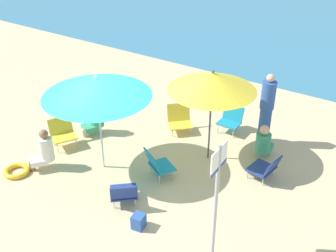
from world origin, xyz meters
name	(u,v)px	position (x,y,z in m)	size (l,w,h in m)	color
ground_plane	(114,170)	(0.00, 0.00, 0.00)	(40.00, 40.00, 0.00)	#CCB789
sea_water	(312,17)	(0.00, 13.89, 0.00)	(40.00, 16.00, 0.01)	teal
umbrella_teal	(97,87)	(-0.27, -0.02, 1.90)	(2.18, 2.18, 2.15)	silver
umbrella_yellow	(212,82)	(1.45, 1.53, 1.86)	(1.84, 1.84, 2.11)	#4C4C51
beach_chair_a	(157,164)	(0.93, 0.30, 0.35)	(0.70, 0.70, 0.67)	teal
beach_chair_b	(124,193)	(0.87, -0.74, 0.28)	(0.76, 0.77, 0.57)	navy
beach_chair_c	(231,119)	(1.34, 2.86, 0.34)	(0.52, 0.49, 0.63)	teal
beach_chair_d	(62,132)	(-1.64, 0.14, 0.35)	(0.72, 0.73, 0.65)	gold
beach_chair_e	(266,168)	(2.81, 1.49, 0.28)	(0.61, 0.62, 0.55)	navy
beach_chair_f	(179,119)	(0.26, 2.21, 0.32)	(0.78, 0.78, 0.65)	gold
person_a	(95,118)	(-1.36, 0.95, 0.43)	(0.47, 0.56, 0.90)	#389970
person_b	(264,142)	(2.46, 2.17, 0.42)	(0.35, 0.56, 0.86)	#389970
person_c	(266,110)	(2.23, 2.77, 0.89)	(0.32, 0.32, 1.76)	#2D519E
person_d	(44,150)	(-1.28, -0.73, 0.45)	(0.50, 0.53, 0.94)	silver
warning_sign	(217,186)	(2.87, -0.92, 1.42)	(0.06, 0.52, 2.16)	#ADADB2
swim_ring	(17,171)	(-1.66, -1.21, 0.05)	(0.54, 0.54, 0.10)	yellow
beach_bag	(139,221)	(1.47, -1.09, 0.14)	(0.23, 0.21, 0.27)	#2D519E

